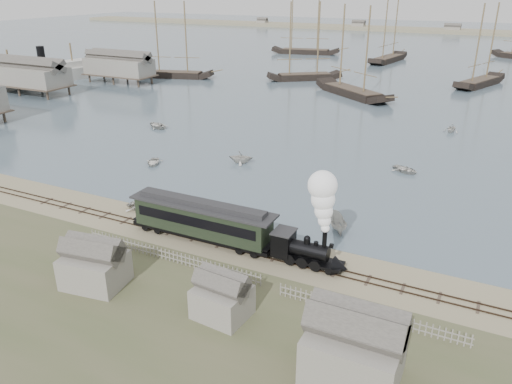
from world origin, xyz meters
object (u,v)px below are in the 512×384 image
at_px(beached_dinghy, 143,207).
at_px(steamship, 43,65).
at_px(passenger_coach, 202,219).
at_px(locomotive, 318,227).

distance_m(beached_dinghy, steamship, 90.16).
distance_m(passenger_coach, steamship, 99.92).
distance_m(passenger_coach, beached_dinghy, 10.52).
bearing_deg(beached_dinghy, passenger_coach, -104.08).
bearing_deg(steamship, beached_dinghy, -115.69).
distance_m(locomotive, steamship, 110.18).
height_order(locomotive, passenger_coach, locomotive).
bearing_deg(locomotive, passenger_coach, 180.00).
xyz_separation_m(locomotive, steamship, (-95.11, 55.62, 0.53)).
relative_size(locomotive, steamship, 0.21).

